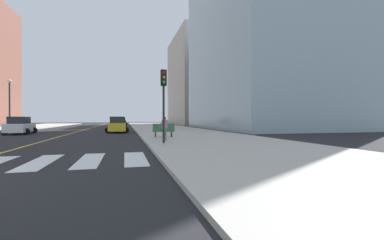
# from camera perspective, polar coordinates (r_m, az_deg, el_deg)

# --- Properties ---
(sidewalk_kerb_east) EXTENTS (10.00, 120.00, 0.15)m
(sidewalk_kerb_east) POSITION_cam_1_polar(r_m,az_deg,el_deg) (27.99, -1.51, -2.97)
(sidewalk_kerb_east) COLOR #B2ADA3
(sidewalk_kerb_east) RESTS_ON ground
(lane_divider_paint) EXTENTS (0.16, 80.00, 0.01)m
(lane_divider_paint) POSITION_cam_1_polar(r_m,az_deg,el_deg) (47.61, -21.69, -1.71)
(lane_divider_paint) COLOR yellow
(lane_divider_paint) RESTS_ON ground
(parking_garage_concrete) EXTENTS (18.00, 24.00, 24.03)m
(parking_garage_concrete) POSITION_cam_1_polar(r_m,az_deg,el_deg) (73.03, 3.21, 8.48)
(parking_garage_concrete) COLOR #B2ADA3
(parking_garage_concrete) RESTS_ON ground
(car_black_nearest) EXTENTS (2.83, 4.43, 1.95)m
(car_black_nearest) POSITION_cam_1_polar(r_m,az_deg,el_deg) (66.32, -15.23, -0.33)
(car_black_nearest) COLOR black
(car_black_nearest) RESTS_ON ground
(car_yellow_second) EXTENTS (2.69, 4.29, 1.92)m
(car_yellow_second) POSITION_cam_1_polar(r_m,az_deg,el_deg) (32.25, -16.14, -1.09)
(car_yellow_second) COLOR gold
(car_yellow_second) RESTS_ON ground
(car_white_third) EXTENTS (2.71, 4.27, 1.89)m
(car_white_third) POSITION_cam_1_polar(r_m,az_deg,el_deg) (33.34, -33.69, -1.11)
(car_white_third) COLOR silver
(car_white_third) RESTS_ON ground
(traffic_light_near_corner) EXTENTS (0.36, 0.41, 4.60)m
(traffic_light_near_corner) POSITION_cam_1_polar(r_m,az_deg,el_deg) (16.38, -6.27, 6.27)
(traffic_light_near_corner) COLOR black
(traffic_light_near_corner) RESTS_ON sidewalk_kerb_east
(park_bench) EXTENTS (1.83, 0.66, 1.12)m
(park_bench) POSITION_cam_1_polar(r_m,az_deg,el_deg) (21.69, -6.28, -2.32)
(park_bench) COLOR #33603D
(park_bench) RESTS_ON sidewalk_kerb_east
(pedestrian_waiting_east) EXTENTS (0.42, 0.42, 1.68)m
(pedestrian_waiting_east) POSITION_cam_1_polar(r_m,az_deg,el_deg) (18.21, -6.03, -1.62)
(pedestrian_waiting_east) COLOR slate
(pedestrian_waiting_east) RESTS_ON sidewalk_kerb_east
(street_lamp) EXTENTS (0.44, 0.44, 6.43)m
(street_lamp) POSITION_cam_1_polar(r_m,az_deg,el_deg) (39.55, -35.23, 3.63)
(street_lamp) COLOR #38383D
(street_lamp) RESTS_ON sidewalk_kerb_west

